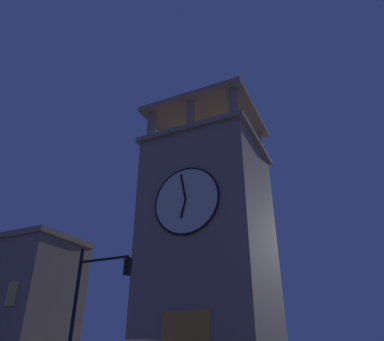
{
  "coord_description": "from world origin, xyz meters",
  "views": [
    {
      "loc": [
        -13.83,
        19.31,
        1.75
      ],
      "look_at": [
        -1.99,
        -5.66,
        15.76
      ],
      "focal_mm": 33.56,
      "sensor_mm": 36.0,
      "label": 1
    }
  ],
  "objects": [
    {
      "name": "clocktower",
      "position": [
        -3.51,
        -5.62,
        9.09
      ],
      "size": [
        9.14,
        8.79,
        23.53
      ],
      "color": "gray",
      "rests_on": "ground_plane"
    },
    {
      "name": "traffic_signal_near",
      "position": [
        -2.81,
        6.37,
        3.89
      ],
      "size": [
        2.84,
        0.41,
        6.08
      ],
      "color": "black",
      "rests_on": "ground_plane"
    }
  ]
}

